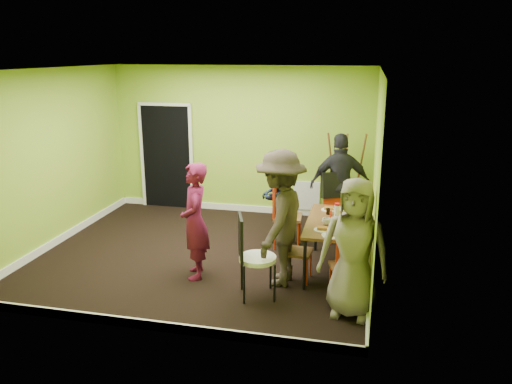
% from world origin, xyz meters
% --- Properties ---
extents(ground, '(5.00, 5.00, 0.00)m').
position_xyz_m(ground, '(0.00, 0.00, 0.00)').
color(ground, black).
rests_on(ground, ground).
extents(room_walls, '(5.04, 4.54, 2.82)m').
position_xyz_m(room_walls, '(-0.02, 0.04, 0.99)').
color(room_walls, '#92C332').
rests_on(room_walls, ground).
extents(dining_table, '(0.90, 1.50, 0.75)m').
position_xyz_m(dining_table, '(2.05, -0.17, 0.70)').
color(dining_table, black).
rests_on(dining_table, ground).
extents(chair_left_far, '(0.47, 0.47, 1.06)m').
position_xyz_m(chair_left_far, '(1.11, 0.60, 0.60)').
color(chair_left_far, red).
rests_on(chair_left_far, ground).
extents(chair_left_near, '(0.38, 0.38, 0.88)m').
position_xyz_m(chair_left_near, '(1.46, -0.57, 0.49)').
color(chair_left_near, red).
rests_on(chair_left_near, ground).
extents(chair_back_end, '(0.62, 0.66, 1.10)m').
position_xyz_m(chair_back_end, '(1.90, 1.25, 0.78)').
color(chair_back_end, red).
rests_on(chair_back_end, ground).
extents(chair_front_end, '(0.47, 0.47, 0.93)m').
position_xyz_m(chair_front_end, '(2.22, -1.08, 0.52)').
color(chair_front_end, red).
rests_on(chair_front_end, ground).
extents(chair_bentwood, '(0.54, 0.53, 1.09)m').
position_xyz_m(chair_bentwood, '(1.03, -1.19, 0.60)').
color(chair_bentwood, black).
rests_on(chair_bentwood, ground).
extents(easel, '(0.68, 0.64, 1.70)m').
position_xyz_m(easel, '(2.02, 1.82, 0.84)').
color(easel, brown).
rests_on(easel, ground).
extents(plate_near_left, '(0.22, 0.22, 0.01)m').
position_xyz_m(plate_near_left, '(1.86, 0.31, 0.76)').
color(plate_near_left, white).
rests_on(plate_near_left, dining_table).
extents(plate_near_right, '(0.22, 0.22, 0.01)m').
position_xyz_m(plate_near_right, '(1.85, -0.60, 0.76)').
color(plate_near_right, white).
rests_on(plate_near_right, dining_table).
extents(plate_far_back, '(0.22, 0.22, 0.01)m').
position_xyz_m(plate_far_back, '(2.11, 0.41, 0.76)').
color(plate_far_back, white).
rests_on(plate_far_back, dining_table).
extents(plate_far_front, '(0.26, 0.26, 0.01)m').
position_xyz_m(plate_far_front, '(1.99, -0.78, 0.76)').
color(plate_far_front, white).
rests_on(plate_far_front, dining_table).
extents(plate_wall_back, '(0.26, 0.26, 0.01)m').
position_xyz_m(plate_wall_back, '(2.25, -0.06, 0.76)').
color(plate_wall_back, white).
rests_on(plate_wall_back, dining_table).
extents(plate_wall_front, '(0.26, 0.26, 0.01)m').
position_xyz_m(plate_wall_front, '(2.32, -0.39, 0.76)').
color(plate_wall_front, white).
rests_on(plate_wall_front, dining_table).
extents(thermos, '(0.08, 0.08, 0.23)m').
position_xyz_m(thermos, '(2.01, -0.19, 0.87)').
color(thermos, white).
rests_on(thermos, dining_table).
extents(blue_bottle, '(0.07, 0.07, 0.22)m').
position_xyz_m(blue_bottle, '(2.35, -0.51, 0.86)').
color(blue_bottle, '#163CAA').
rests_on(blue_bottle, dining_table).
extents(orange_bottle, '(0.03, 0.03, 0.09)m').
position_xyz_m(orange_bottle, '(1.92, 0.01, 0.79)').
color(orange_bottle, red).
rests_on(orange_bottle, dining_table).
extents(glass_mid, '(0.06, 0.06, 0.09)m').
position_xyz_m(glass_mid, '(1.87, 0.10, 0.80)').
color(glass_mid, black).
rests_on(glass_mid, dining_table).
extents(glass_back, '(0.07, 0.07, 0.09)m').
position_xyz_m(glass_back, '(2.23, 0.22, 0.80)').
color(glass_back, black).
rests_on(glass_back, dining_table).
extents(glass_front, '(0.06, 0.06, 0.11)m').
position_xyz_m(glass_front, '(2.11, -0.63, 0.80)').
color(glass_front, black).
rests_on(glass_front, dining_table).
extents(cup_a, '(0.12, 0.12, 0.09)m').
position_xyz_m(cup_a, '(1.88, -0.35, 0.80)').
color(cup_a, white).
rests_on(cup_a, dining_table).
extents(cup_b, '(0.11, 0.11, 0.10)m').
position_xyz_m(cup_b, '(2.17, -0.11, 0.80)').
color(cup_b, white).
rests_on(cup_b, dining_table).
extents(person_standing, '(0.56, 0.68, 1.62)m').
position_xyz_m(person_standing, '(0.13, -0.77, 0.81)').
color(person_standing, maroon).
rests_on(person_standing, ground).
extents(person_left_far, '(0.70, 0.83, 1.52)m').
position_xyz_m(person_left_far, '(0.95, 0.88, 0.76)').
color(person_left_far, '#131D30').
rests_on(person_left_far, ground).
extents(person_left_near, '(0.82, 1.26, 1.83)m').
position_xyz_m(person_left_near, '(1.30, -0.71, 0.92)').
color(person_left_near, '#322921').
rests_on(person_left_near, ground).
extents(person_back_end, '(1.09, 0.65, 1.74)m').
position_xyz_m(person_back_end, '(1.96, 1.41, 0.87)').
color(person_back_end, black).
rests_on(person_back_end, ground).
extents(person_front_end, '(0.89, 0.65, 1.68)m').
position_xyz_m(person_front_end, '(2.29, -1.37, 0.84)').
color(person_front_end, gray).
rests_on(person_front_end, ground).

